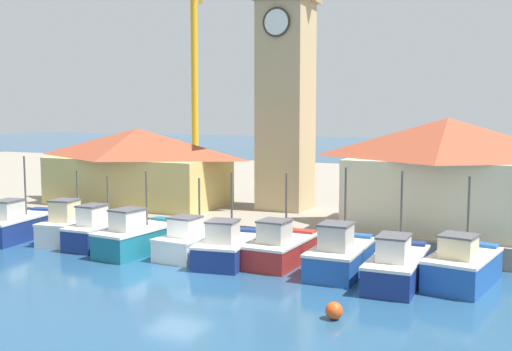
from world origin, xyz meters
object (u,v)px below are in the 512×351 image
object	(u,v)px
warehouse_left	(138,165)
fishing_boat_right_outer	(340,255)
fishing_boat_center	(193,242)
clock_tower	(286,74)
fishing_boat_left_outer	(72,227)
fishing_boat_right_inner	(281,248)
fishing_boat_mid_right	(228,247)
fishing_boat_end_right	(463,266)
fishing_boat_far_left	(19,225)
port_crane_near	(195,98)
fishing_boat_left_inner	(101,231)
mooring_buoy	(334,311)
fishing_boat_far_right	(397,266)
warehouse_right	(446,173)
fishing_boat_mid_left	(138,237)

from	to	relation	value
warehouse_left	fishing_boat_right_outer	bearing A→B (deg)	-24.65
fishing_boat_center	clock_tower	xyz separation A→B (m)	(1.07, 9.38, 8.57)
fishing_boat_left_outer	fishing_boat_right_inner	xyz separation A→B (m)	(12.10, 0.24, -0.07)
fishing_boat_left_outer	fishing_boat_right_outer	xyz separation A→B (m)	(15.09, -0.21, -0.02)
fishing_boat_mid_right	fishing_boat_right_outer	bearing A→B (deg)	4.95
fishing_boat_right_inner	fishing_boat_end_right	world-z (taller)	fishing_boat_end_right
fishing_boat_left_outer	fishing_boat_far_left	bearing A→B (deg)	-165.07
fishing_boat_right_outer	port_crane_near	size ratio (longest dim) A/B	0.26
fishing_boat_left_inner	fishing_boat_center	world-z (taller)	fishing_boat_center
fishing_boat_mid_right	warehouse_left	world-z (taller)	warehouse_left
fishing_boat_left_inner	port_crane_near	distance (m)	21.24
fishing_boat_far_left	fishing_boat_mid_right	bearing A→B (deg)	0.68
mooring_buoy	fishing_boat_left_outer	bearing A→B (deg)	160.04
fishing_boat_center	port_crane_near	world-z (taller)	port_crane_near
fishing_boat_left_inner	fishing_boat_mid_right	xyz separation A→B (m)	(7.70, -0.47, -0.05)
fishing_boat_far_right	warehouse_right	distance (m)	7.88
fishing_boat_right_inner	mooring_buoy	distance (m)	7.73
fishing_boat_far_left	fishing_boat_left_outer	world-z (taller)	fishing_boat_far_left
fishing_boat_far_left	fishing_boat_left_outer	size ratio (longest dim) A/B	1.18
fishing_boat_left_outer	fishing_boat_end_right	size ratio (longest dim) A/B	0.95
fishing_boat_end_right	warehouse_left	size ratio (longest dim) A/B	0.40
port_crane_near	fishing_boat_left_inner	bearing A→B (deg)	-74.06
fishing_boat_right_inner	fishing_boat_far_right	distance (m)	5.67
fishing_boat_mid_right	fishing_boat_center	bearing A→B (deg)	166.88
fishing_boat_mid_left	clock_tower	xyz separation A→B (m)	(3.89, 9.94, 8.47)
warehouse_left	fishing_boat_far_left	bearing A→B (deg)	-106.88
fishing_boat_far_left	fishing_boat_right_outer	distance (m)	18.17
fishing_boat_right_inner	warehouse_left	xyz separation A→B (m)	(-12.79, 6.79, 2.83)
fishing_boat_left_outer	fishing_boat_left_inner	distance (m)	2.12
fishing_boat_right_outer	fishing_boat_far_right	distance (m)	2.66
fishing_boat_end_right	mooring_buoy	world-z (taller)	fishing_boat_end_right
fishing_boat_far_left	warehouse_left	xyz separation A→B (m)	(2.38, 7.85, 2.76)
fishing_boat_center	fishing_boat_mid_right	size ratio (longest dim) A/B	0.94
fishing_boat_right_inner	fishing_boat_mid_right	bearing A→B (deg)	-158.44
fishing_boat_mid_right	fishing_boat_right_inner	bearing A→B (deg)	21.56
fishing_boat_left_outer	warehouse_right	bearing A→B (deg)	18.57
fishing_boat_far_left	fishing_boat_left_outer	xyz separation A→B (m)	(3.07, 0.82, 0.00)
clock_tower	port_crane_near	xyz separation A→B (m)	(-12.08, 9.72, -1.07)
fishing_boat_mid_left	fishing_boat_right_inner	distance (m)	7.32
fishing_boat_mid_right	fishing_boat_mid_left	bearing A→B (deg)	-179.35
fishing_boat_left_outer	port_crane_near	xyz separation A→B (m)	(-3.35, 18.94, 7.39)
fishing_boat_far_right	warehouse_left	bearing A→B (deg)	156.68
port_crane_near	fishing_boat_mid_left	bearing A→B (deg)	-67.38
fishing_boat_mid_left	warehouse_left	distance (m)	9.92
fishing_boat_center	port_crane_near	distance (m)	23.29
fishing_boat_right_inner	fishing_boat_far_right	bearing A→B (deg)	-11.38
fishing_boat_center	fishing_boat_right_inner	world-z (taller)	fishing_boat_right_inner
fishing_boat_far_left	clock_tower	xyz separation A→B (m)	(11.80, 10.04, 8.47)
clock_tower	mooring_buoy	distance (m)	19.37
fishing_boat_left_outer	warehouse_left	xyz separation A→B (m)	(-0.69, 7.03, 2.76)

